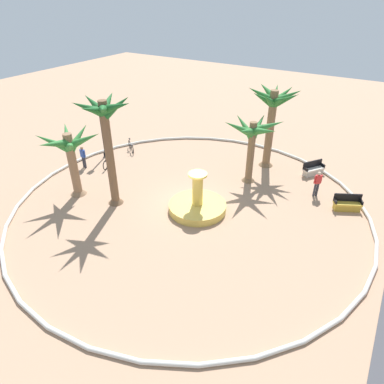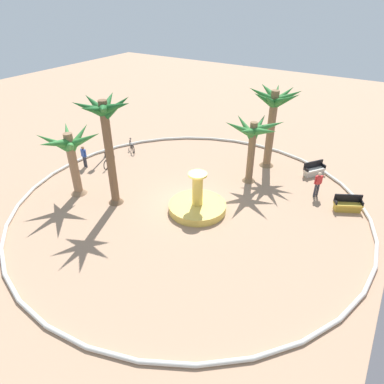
# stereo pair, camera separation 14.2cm
# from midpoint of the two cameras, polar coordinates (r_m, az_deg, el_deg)

# --- Properties ---
(ground_plane) EXTENTS (80.00, 80.00, 0.00)m
(ground_plane) POSITION_cam_midpoint_polar(r_m,az_deg,el_deg) (20.82, -0.18, -2.08)
(ground_plane) COLOR tan
(plaza_curb) EXTENTS (20.94, 20.94, 0.20)m
(plaza_curb) POSITION_cam_midpoint_polar(r_m,az_deg,el_deg) (20.77, -0.18, -1.85)
(plaza_curb) COLOR silver
(plaza_curb) RESTS_ON ground
(fountain) EXTENTS (3.38, 3.38, 2.48)m
(fountain) POSITION_cam_midpoint_polar(r_m,az_deg,el_deg) (20.11, 1.11, -2.26)
(fountain) COLOR gold
(fountain) RESTS_ON ground
(palm_tree_near_fountain) EXTENTS (3.93, 3.57, 4.35)m
(palm_tree_near_fountain) POSITION_cam_midpoint_polar(r_m,az_deg,el_deg) (21.72, -19.45, 6.56)
(palm_tree_near_fountain) COLOR #8E6B4C
(palm_tree_near_fountain) RESTS_ON ground
(palm_tree_by_curb) EXTENTS (3.83, 3.68, 4.44)m
(palm_tree_by_curb) POSITION_cam_midpoint_polar(r_m,az_deg,el_deg) (22.28, 10.32, 9.04)
(palm_tree_by_curb) COLOR brown
(palm_tree_by_curb) RESTS_ON ground
(palm_tree_mid_plaza) EXTENTS (3.31, 3.36, 6.60)m
(palm_tree_mid_plaza) POSITION_cam_midpoint_polar(r_m,az_deg,el_deg) (19.36, -13.98, 10.35)
(palm_tree_mid_plaza) COLOR brown
(palm_tree_mid_plaza) RESTS_ON ground
(palm_tree_far_side) EXTENTS (3.64, 3.70, 5.78)m
(palm_tree_far_side) POSITION_cam_midpoint_polar(r_m,az_deg,el_deg) (24.43, 13.66, 13.28)
(palm_tree_far_side) COLOR brown
(palm_tree_far_side) RESTS_ON ground
(bench_east) EXTENTS (1.19, 1.65, 1.00)m
(bench_east) POSITION_cam_midpoint_polar(r_m,az_deg,el_deg) (22.11, 24.70, -2.07)
(bench_east) COLOR gold
(bench_east) RESTS_ON ground
(bench_west) EXTENTS (1.60, 1.32, 1.00)m
(bench_west) POSITION_cam_midpoint_polar(r_m,az_deg,el_deg) (25.39, 19.85, 3.37)
(bench_west) COLOR beige
(bench_west) RESTS_ON ground
(lamppost) EXTENTS (0.32, 0.32, 4.09)m
(lamppost) POSITION_cam_midpoint_polar(r_m,az_deg,el_deg) (26.74, -14.58, 10.49)
(lamppost) COLOR black
(lamppost) RESTS_ON ground
(bicycle_red_frame) EXTENTS (1.66, 0.63, 0.94)m
(bicycle_red_frame) POSITION_cam_midpoint_polar(r_m,az_deg,el_deg) (25.80, -13.50, 4.97)
(bicycle_red_frame) COLOR black
(bicycle_red_frame) RESTS_ON ground
(bicycle_by_lamppost) EXTENTS (1.08, 1.41, 0.94)m
(bicycle_by_lamppost) POSITION_cam_midpoint_polar(r_m,az_deg,el_deg) (28.00, -9.85, 7.52)
(bicycle_by_lamppost) COLOR black
(bicycle_by_lamppost) RESTS_ON ground
(person_cyclist_helmet) EXTENTS (0.22, 0.53, 1.64)m
(person_cyclist_helmet) POSITION_cam_midpoint_polar(r_m,az_deg,el_deg) (25.92, -17.45, 5.81)
(person_cyclist_helmet) COLOR #33333D
(person_cyclist_helmet) RESTS_ON ground
(person_pedestrian_stroll) EXTENTS (0.40, 0.41, 1.71)m
(person_pedestrian_stroll) POSITION_cam_midpoint_polar(r_m,az_deg,el_deg) (22.53, 20.44, 1.39)
(person_pedestrian_stroll) COLOR #33333D
(person_pedestrian_stroll) RESTS_ON ground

